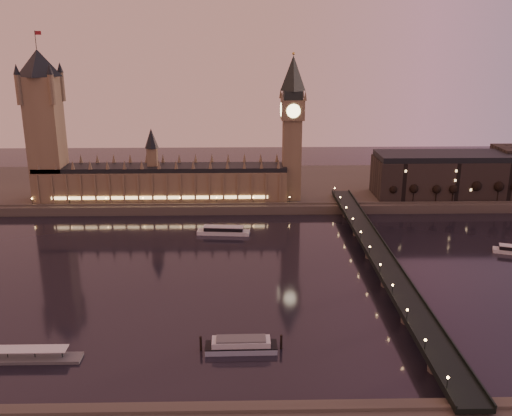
# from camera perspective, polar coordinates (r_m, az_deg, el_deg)

# --- Properties ---
(ground) EXTENTS (700.00, 700.00, 0.00)m
(ground) POSITION_cam_1_polar(r_m,az_deg,el_deg) (307.04, -4.81, -6.43)
(ground) COLOR black
(ground) RESTS_ON ground
(far_embankment) EXTENTS (560.00, 130.00, 6.00)m
(far_embankment) POSITION_cam_1_polar(r_m,az_deg,el_deg) (461.84, 0.09, 2.11)
(far_embankment) COLOR #423D35
(far_embankment) RESTS_ON ground
(palace_of_westminster) EXTENTS (180.00, 26.62, 52.00)m
(palace_of_westminster) POSITION_cam_1_polar(r_m,az_deg,el_deg) (418.65, -9.42, 2.95)
(palace_of_westminster) COLOR brown
(palace_of_westminster) RESTS_ON ground
(victoria_tower) EXTENTS (31.68, 31.68, 118.00)m
(victoria_tower) POSITION_cam_1_polar(r_m,az_deg,el_deg) (429.24, -20.44, 8.46)
(victoria_tower) COLOR brown
(victoria_tower) RESTS_ON ground
(big_ben) EXTENTS (17.68, 17.68, 104.00)m
(big_ben) POSITION_cam_1_polar(r_m,az_deg,el_deg) (407.76, 3.65, 8.82)
(big_ben) COLOR brown
(big_ben) RESTS_ON ground
(westminster_bridge) EXTENTS (13.20, 260.00, 15.30)m
(westminster_bridge) POSITION_cam_1_polar(r_m,az_deg,el_deg) (312.77, 12.24, -5.23)
(westminster_bridge) COLOR black
(westminster_bridge) RESTS_ON ground
(city_block) EXTENTS (155.00, 45.00, 34.00)m
(city_block) POSITION_cam_1_polar(r_m,az_deg,el_deg) (458.92, 21.29, 3.31)
(city_block) COLOR black
(city_block) RESTS_ON ground
(bare_tree_0) EXTENTS (6.57, 6.57, 13.37)m
(bare_tree_0) POSITION_cam_1_polar(r_m,az_deg,el_deg) (417.94, 13.46, 1.87)
(bare_tree_0) COLOR black
(bare_tree_0) RESTS_ON ground
(bare_tree_1) EXTENTS (6.57, 6.57, 13.37)m
(bare_tree_1) POSITION_cam_1_polar(r_m,az_deg,el_deg) (422.04, 15.45, 1.87)
(bare_tree_1) COLOR black
(bare_tree_1) RESTS_ON ground
(bare_tree_2) EXTENTS (6.57, 6.57, 13.37)m
(bare_tree_2) POSITION_cam_1_polar(r_m,az_deg,el_deg) (426.62, 17.40, 1.86)
(bare_tree_2) COLOR black
(bare_tree_2) RESTS_ON ground
(bare_tree_3) EXTENTS (6.57, 6.57, 13.37)m
(bare_tree_3) POSITION_cam_1_polar(r_m,az_deg,el_deg) (431.69, 19.30, 1.85)
(bare_tree_3) COLOR black
(bare_tree_3) RESTS_ON ground
(bare_tree_4) EXTENTS (6.57, 6.57, 13.37)m
(bare_tree_4) POSITION_cam_1_polar(r_m,az_deg,el_deg) (437.23, 21.16, 1.84)
(bare_tree_4) COLOR black
(bare_tree_4) RESTS_ON ground
(bare_tree_5) EXTENTS (6.57, 6.57, 13.37)m
(bare_tree_5) POSITION_cam_1_polar(r_m,az_deg,el_deg) (443.21, 22.96, 1.83)
(bare_tree_5) COLOR black
(bare_tree_5) RESTS_ON ground
(cruise_boat_a) EXTENTS (33.70, 10.27, 5.31)m
(cruise_boat_a) POSITION_cam_1_polar(r_m,az_deg,el_deg) (362.10, -3.28, -2.28)
(cruise_boat_a) COLOR silver
(cruise_boat_a) RESTS_ON ground
(moored_barge) EXTENTS (33.34, 8.46, 6.11)m
(moored_barge) POSITION_cam_1_polar(r_m,az_deg,el_deg) (234.73, -1.50, -13.54)
(moored_barge) COLOR #9CACC7
(moored_barge) RESTS_ON ground
(pontoon_pier) EXTENTS (44.30, 7.38, 11.81)m
(pontoon_pier) POSITION_cam_1_polar(r_m,az_deg,el_deg) (246.74, -22.21, -13.64)
(pontoon_pier) COLOR #595B5E
(pontoon_pier) RESTS_ON ground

